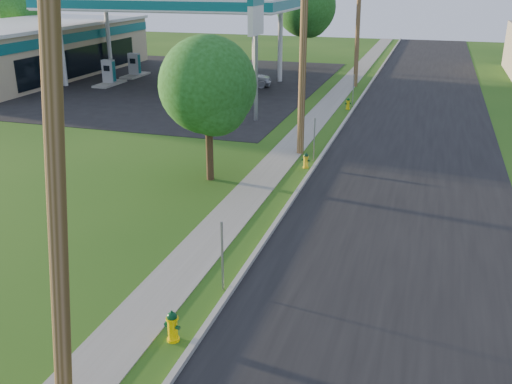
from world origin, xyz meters
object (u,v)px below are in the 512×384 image
at_px(utility_pole_mid, 303,46).
at_px(tree_verge, 209,89).
at_px(fuel_pump_ne, 220,82).
at_px(hydrant_mid, 306,160).
at_px(tree_back, 21,10).
at_px(utility_pole_near, 56,182).
at_px(hydrant_near, 172,326).
at_px(fuel_pump_sw, 135,68).
at_px(fuel_pump_se, 238,73).
at_px(price_pylon, 256,23).
at_px(fuel_pump_nw, 109,76).
at_px(tree_lot, 307,9).
at_px(hydrant_far, 348,104).
at_px(car_silver, 242,77).
at_px(utility_pole_far, 358,20).

bearing_deg(utility_pole_mid, tree_verge, -118.95).
xyz_separation_m(fuel_pump_ne, hydrant_mid, (9.62, -15.05, -0.38)).
height_order(tree_verge, tree_back, tree_back).
relative_size(utility_pole_near, hydrant_near, 11.99).
xyz_separation_m(utility_pole_mid, hydrant_mid, (0.72, -2.05, -4.61)).
bearing_deg(hydrant_near, fuel_pump_sw, 119.74).
distance_m(fuel_pump_se, price_pylon, 13.40).
bearing_deg(tree_verge, price_pylon, 97.13).
distance_m(fuel_pump_nw, fuel_pump_sw, 4.00).
height_order(fuel_pump_sw, tree_verge, tree_verge).
xyz_separation_m(utility_pole_near, fuel_pump_se, (-8.90, 35.00, -4.08)).
height_order(fuel_pump_sw, fuel_pump_se, same).
bearing_deg(price_pylon, hydrant_near, -77.95).
bearing_deg(hydrant_mid, fuel_pump_se, 116.80).
bearing_deg(fuel_pump_nw, fuel_pump_ne, 0.00).
bearing_deg(hydrant_near, hydrant_mid, 89.17).
bearing_deg(fuel_pump_nw, tree_back, 146.17).
height_order(tree_lot, hydrant_far, tree_lot).
bearing_deg(utility_pole_mid, tree_lot, 102.08).
bearing_deg(fuel_pump_nw, fuel_pump_sw, 90.00).
xyz_separation_m(tree_back, car_silver, (25.39, -8.12, -3.93)).
xyz_separation_m(fuel_pump_se, hydrant_mid, (9.62, -19.05, -0.38)).
relative_size(tree_back, hydrant_far, 10.01).
distance_m(utility_pole_far, fuel_pump_ne, 10.99).
bearing_deg(hydrant_far, fuel_pump_nw, 171.05).
relative_size(utility_pole_far, fuel_pump_ne, 2.97).
bearing_deg(hydrant_far, hydrant_mid, -90.01).
relative_size(utility_pole_near, fuel_pump_se, 2.96).
bearing_deg(hydrant_near, utility_pole_mid, 91.99).
bearing_deg(fuel_pump_nw, tree_verge, -49.25).
distance_m(fuel_pump_se, hydrant_mid, 21.34).
bearing_deg(fuel_pump_sw, utility_pole_near, -62.91).
distance_m(fuel_pump_sw, hydrant_far, 19.88).
distance_m(hydrant_mid, hydrant_far, 12.11).
bearing_deg(fuel_pump_nw, fuel_pump_se, 23.96).
xyz_separation_m(tree_lot, car_silver, (-2.49, -10.35, -4.33)).
distance_m(fuel_pump_nw, fuel_pump_se, 9.85).
height_order(utility_pole_mid, fuel_pump_nw, utility_pole_mid).
relative_size(fuel_pump_nw, hydrant_near, 4.05).
distance_m(fuel_pump_sw, price_pylon, 18.72).
height_order(fuel_pump_ne, tree_verge, tree_verge).
bearing_deg(car_silver, tree_back, 54.18).
distance_m(fuel_pump_ne, hydrant_mid, 17.86).
distance_m(utility_pole_mid, car_silver, 17.70).
distance_m(utility_pole_mid, tree_back, 40.71).
bearing_deg(fuel_pump_se, tree_back, 165.43).
bearing_deg(utility_pole_far, tree_verge, -96.57).
bearing_deg(price_pylon, hydrant_far, 44.63).
xyz_separation_m(utility_pole_near, utility_pole_mid, (-0.00, 18.00, 0.15)).
bearing_deg(tree_back, fuel_pump_nw, -33.83).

